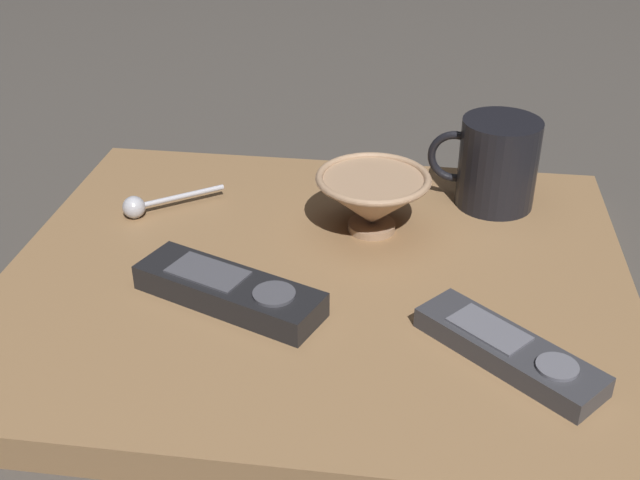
% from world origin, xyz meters
% --- Properties ---
extents(ground_plane, '(6.00, 6.00, 0.00)m').
position_xyz_m(ground_plane, '(0.00, 0.00, 0.00)').
color(ground_plane, '#47423D').
extents(table, '(0.62, 0.52, 0.03)m').
position_xyz_m(table, '(0.00, 0.00, 0.02)').
color(table, '#936D47').
rests_on(table, ground).
extents(cereal_bowl, '(0.12, 0.12, 0.07)m').
position_xyz_m(cereal_bowl, '(-0.05, -0.09, 0.07)').
color(cereal_bowl, tan).
rests_on(cereal_bowl, table).
extents(coffee_mug, '(0.12, 0.09, 0.10)m').
position_xyz_m(coffee_mug, '(-0.18, -0.17, 0.08)').
color(coffee_mug, black).
rests_on(coffee_mug, table).
extents(teaspoon, '(0.10, 0.08, 0.03)m').
position_xyz_m(teaspoon, '(0.21, -0.09, 0.05)').
color(teaspoon, silver).
rests_on(teaspoon, table).
extents(tv_remote_near, '(0.19, 0.12, 0.03)m').
position_xyz_m(tv_remote_near, '(0.07, 0.06, 0.05)').
color(tv_remote_near, black).
rests_on(tv_remote_near, table).
extents(tv_remote_far, '(0.16, 0.15, 0.02)m').
position_xyz_m(tv_remote_far, '(-0.18, 0.12, 0.04)').
color(tv_remote_far, '#38383D').
rests_on(tv_remote_far, table).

